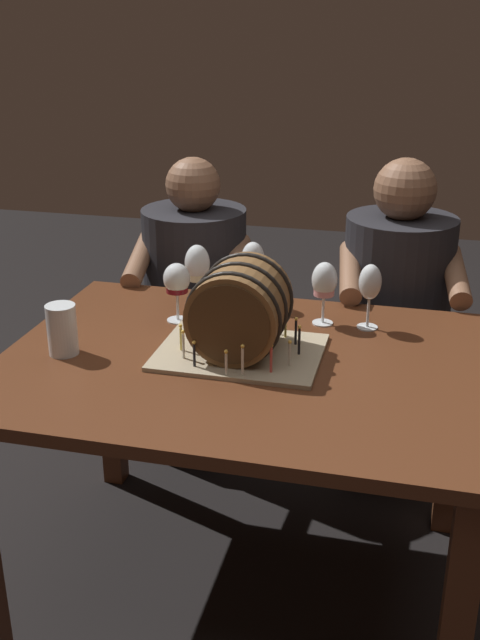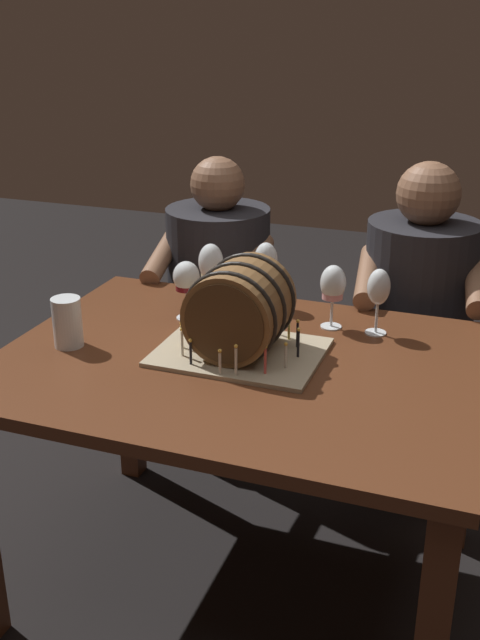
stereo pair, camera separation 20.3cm
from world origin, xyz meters
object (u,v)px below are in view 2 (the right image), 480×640
at_px(wine_glass_white, 211,265).
at_px(beer_pint, 68,325).
at_px(barrel_cake, 240,313).
at_px(wine_glass_red, 186,279).
at_px(wine_glass_empty, 379,289).
at_px(wine_glass_rose, 333,286).
at_px(dining_table, 242,395).
at_px(person_seated_left, 219,315).
at_px(wine_glass_amber, 266,263).
at_px(person_seated_right, 415,338).

height_order(wine_glass_white, beer_pint, wine_glass_white).
bearing_deg(barrel_cake, wine_glass_red, 141.74).
height_order(wine_glass_empty, wine_glass_rose, wine_glass_empty).
height_order(dining_table, person_seated_left, person_seated_left).
bearing_deg(wine_glass_rose, dining_table, -119.94).
distance_m(wine_glass_empty, wine_glass_amber, 0.38).
height_order(beer_pint, person_seated_right, person_seated_right).
height_order(wine_glass_amber, person_seated_left, person_seated_left).
height_order(dining_table, wine_glass_white, wine_glass_white).
bearing_deg(person_seated_right, wine_glass_red, -139.20).
xyz_separation_m(barrel_cake, beer_pint, (-0.46, -0.11, -0.06)).
xyz_separation_m(wine_glass_white, person_seated_right, (0.60, 0.39, -0.32)).
relative_size(wine_glass_white, person_seated_left, 0.17).
xyz_separation_m(barrel_cake, wine_glass_white, (-0.22, 0.34, 0.00)).
height_order(person_seated_left, person_seated_right, person_seated_right).
bearing_deg(wine_glass_red, wine_glass_white, 83.21).
distance_m(dining_table, person_seated_left, 0.84).
height_order(dining_table, wine_glass_amber, wine_glass_amber).
bearing_deg(person_seated_right, wine_glass_white, -147.35).
bearing_deg(dining_table, wine_glass_amber, 99.47).
bearing_deg(person_seated_left, person_seated_right, 0.01).
relative_size(barrel_cake, person_seated_left, 0.39).
bearing_deg(wine_glass_white, barrel_cake, -56.81).
bearing_deg(wine_glass_white, person_seated_right, 32.65).
bearing_deg(wine_glass_empty, person_seated_right, 81.98).
relative_size(barrel_cake, wine_glass_rose, 2.31).
relative_size(wine_glass_rose, person_seated_right, 0.16).
xyz_separation_m(barrel_cake, person_seated_right, (0.38, 0.72, -0.31)).
bearing_deg(beer_pint, wine_glass_empty, 25.82).
xyz_separation_m(beer_pint, person_seated_right, (0.85, 0.83, -0.25)).
bearing_deg(wine_glass_amber, wine_glass_white, -168.56).
relative_size(wine_glass_rose, person_seated_left, 0.17).
bearing_deg(wine_glass_amber, person_seated_left, 130.41).
height_order(wine_glass_rose, person_seated_right, person_seated_right).
height_order(beer_pint, person_seated_left, person_seated_left).
xyz_separation_m(wine_glass_rose, beer_pint, (-0.65, -0.38, -0.07)).
height_order(wine_glass_rose, person_seated_left, person_seated_left).
bearing_deg(person_seated_left, wine_glass_red, -78.15).
xyz_separation_m(wine_glass_rose, wine_glass_amber, (-0.24, 0.10, 0.01)).
relative_size(person_seated_left, person_seated_right, 0.97).
bearing_deg(wine_glass_red, wine_glass_empty, 8.32).
bearing_deg(dining_table, wine_glass_rose, 60.06).
relative_size(barrel_cake, wine_glass_red, 2.44).
height_order(barrel_cake, wine_glass_rose, barrel_cake).
distance_m(dining_table, beer_pint, 0.52).
relative_size(wine_glass_red, beer_pint, 1.29).
xyz_separation_m(barrel_cake, wine_glass_rose, (0.19, 0.27, 0.01)).
height_order(dining_table, person_seated_right, person_seated_right).
bearing_deg(wine_glass_empty, wine_glass_amber, 164.53).
distance_m(beer_pint, person_seated_right, 1.21).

